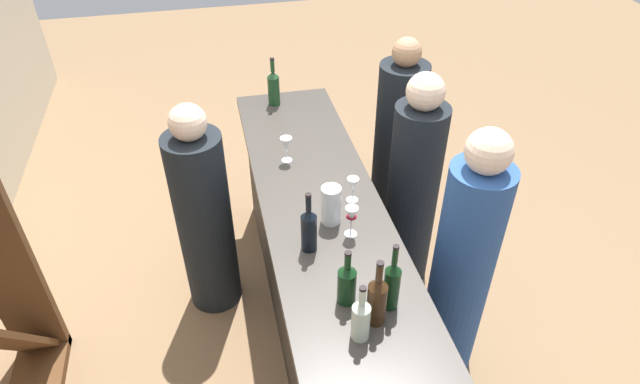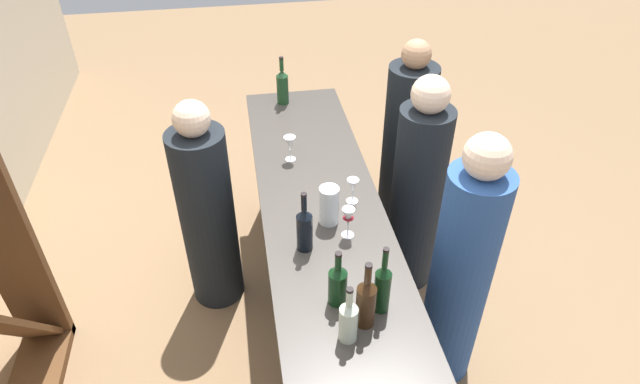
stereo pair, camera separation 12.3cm
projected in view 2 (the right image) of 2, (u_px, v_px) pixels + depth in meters
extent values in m
plane|color=#846647|center=(320.00, 319.00, 3.43)|extent=(12.00, 12.00, 0.00)
cube|color=#2A2723|center=(320.00, 268.00, 3.15)|extent=(2.39, 0.55, 0.92)
cube|color=#3D3833|center=(320.00, 203.00, 2.85)|extent=(2.47, 0.63, 0.05)
cube|color=brown|center=(2.00, 233.00, 2.81)|extent=(0.06, 0.28, 1.69)
cylinder|color=#B7C6B2|center=(348.00, 324.00, 2.09)|extent=(0.07, 0.07, 0.17)
cone|color=#B7C6B2|center=(349.00, 307.00, 2.03)|extent=(0.07, 0.07, 0.03)
cylinder|color=#B7C6B2|center=(350.00, 298.00, 2.00)|extent=(0.03, 0.03, 0.07)
cylinder|color=black|center=(350.00, 290.00, 1.97)|extent=(0.03, 0.03, 0.01)
cylinder|color=#331E0F|center=(366.00, 306.00, 2.14)|extent=(0.08, 0.08, 0.20)
cone|color=#331E0F|center=(367.00, 286.00, 2.07)|extent=(0.08, 0.08, 0.04)
cylinder|color=#331E0F|center=(368.00, 275.00, 2.03)|extent=(0.03, 0.03, 0.08)
cylinder|color=black|center=(369.00, 266.00, 2.00)|extent=(0.03, 0.03, 0.01)
cylinder|color=black|center=(382.00, 291.00, 2.20)|extent=(0.07, 0.07, 0.20)
cone|color=black|center=(384.00, 270.00, 2.12)|extent=(0.07, 0.07, 0.04)
cylinder|color=black|center=(385.00, 259.00, 2.09)|extent=(0.02, 0.02, 0.09)
cylinder|color=black|center=(386.00, 250.00, 2.06)|extent=(0.03, 0.03, 0.01)
cylinder|color=black|center=(338.00, 288.00, 2.24)|extent=(0.08, 0.08, 0.17)
cone|color=black|center=(338.00, 271.00, 2.18)|extent=(0.08, 0.08, 0.03)
cylinder|color=black|center=(338.00, 262.00, 2.15)|extent=(0.03, 0.03, 0.07)
cylinder|color=black|center=(338.00, 254.00, 2.12)|extent=(0.03, 0.03, 0.01)
cylinder|color=black|center=(305.00, 232.00, 2.49)|extent=(0.08, 0.08, 0.19)
cone|color=black|center=(304.00, 213.00, 2.42)|extent=(0.08, 0.08, 0.04)
cylinder|color=black|center=(304.00, 203.00, 2.38)|extent=(0.03, 0.03, 0.08)
cylinder|color=black|center=(304.00, 195.00, 2.36)|extent=(0.03, 0.03, 0.01)
cylinder|color=#193D1E|center=(283.00, 90.00, 3.61)|extent=(0.08, 0.08, 0.20)
cone|color=#193D1E|center=(282.00, 73.00, 3.54)|extent=(0.08, 0.08, 0.04)
cylinder|color=#193D1E|center=(281.00, 65.00, 3.51)|extent=(0.03, 0.03, 0.08)
cylinder|color=black|center=(281.00, 58.00, 3.48)|extent=(0.03, 0.03, 0.01)
cylinder|color=white|center=(352.00, 201.00, 2.82)|extent=(0.06, 0.06, 0.00)
cylinder|color=white|center=(352.00, 195.00, 2.80)|extent=(0.01, 0.01, 0.07)
cone|color=white|center=(353.00, 185.00, 2.76)|extent=(0.06, 0.06, 0.07)
cylinder|color=white|center=(348.00, 235.00, 2.62)|extent=(0.06, 0.06, 0.00)
cylinder|color=white|center=(348.00, 229.00, 2.59)|extent=(0.01, 0.01, 0.08)
cone|color=white|center=(348.00, 216.00, 2.54)|extent=(0.06, 0.06, 0.09)
cone|color=maroon|center=(348.00, 220.00, 2.56)|extent=(0.05, 0.05, 0.03)
cylinder|color=white|center=(291.00, 159.00, 3.13)|extent=(0.06, 0.06, 0.00)
cylinder|color=white|center=(290.00, 154.00, 3.11)|extent=(0.01, 0.01, 0.06)
cone|color=white|center=(290.00, 143.00, 3.06)|extent=(0.07, 0.07, 0.08)
cylinder|color=silver|center=(329.00, 205.00, 2.64)|extent=(0.10, 0.10, 0.21)
cylinder|color=#284C8C|center=(459.00, 282.00, 2.76)|extent=(0.35, 0.35, 1.35)
sphere|color=beige|center=(487.00, 156.00, 2.29)|extent=(0.21, 0.21, 0.21)
cylinder|color=black|center=(416.00, 202.00, 3.34)|extent=(0.34, 0.34, 1.28)
sphere|color=beige|center=(431.00, 94.00, 2.89)|extent=(0.22, 0.22, 0.22)
cylinder|color=black|center=(405.00, 150.00, 3.83)|extent=(0.39, 0.39, 1.26)
sphere|color=tan|center=(416.00, 54.00, 3.39)|extent=(0.19, 0.19, 0.19)
cylinder|color=black|center=(208.00, 221.00, 3.25)|extent=(0.38, 0.38, 1.22)
sphere|color=beige|center=(191.00, 119.00, 2.82)|extent=(0.20, 0.20, 0.20)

